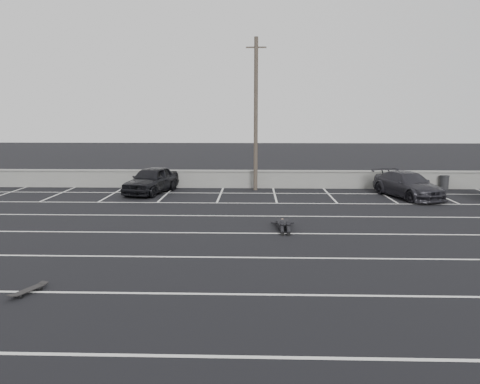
{
  "coord_description": "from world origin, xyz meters",
  "views": [
    {
      "loc": [
        -0.16,
        -13.86,
        4.33
      ],
      "look_at": [
        -0.76,
        6.34,
        1.0
      ],
      "focal_mm": 35.0,
      "sensor_mm": 36.0,
      "label": 1
    }
  ],
  "objects_px": {
    "trash_bin": "(444,182)",
    "skateboard": "(28,290)",
    "utility_pole": "(256,114)",
    "person": "(283,222)",
    "car_left": "(151,180)",
    "car_right": "(408,185)"
  },
  "relations": [
    {
      "from": "person",
      "to": "skateboard",
      "type": "distance_m",
      "value": 9.69
    },
    {
      "from": "car_right",
      "to": "utility_pole",
      "type": "xyz_separation_m",
      "value": [
        -8.07,
        2.32,
        3.7
      ]
    },
    {
      "from": "car_right",
      "to": "person",
      "type": "height_order",
      "value": "car_right"
    },
    {
      "from": "car_right",
      "to": "utility_pole",
      "type": "height_order",
      "value": "utility_pole"
    },
    {
      "from": "person",
      "to": "skateboard",
      "type": "xyz_separation_m",
      "value": [
        -6.68,
        -7.02,
        -0.16
      ]
    },
    {
      "from": "utility_pole",
      "to": "person",
      "type": "bearing_deg",
      "value": -83.5
    },
    {
      "from": "utility_pole",
      "to": "person",
      "type": "height_order",
      "value": "utility_pole"
    },
    {
      "from": "car_right",
      "to": "utility_pole",
      "type": "distance_m",
      "value": 9.18
    },
    {
      "from": "trash_bin",
      "to": "car_left",
      "type": "bearing_deg",
      "value": -174.27
    },
    {
      "from": "car_left",
      "to": "skateboard",
      "type": "xyz_separation_m",
      "value": [
        0.21,
        -15.0,
        -0.66
      ]
    },
    {
      "from": "car_left",
      "to": "utility_pole",
      "type": "xyz_separation_m",
      "value": [
        5.84,
        1.3,
        3.63
      ]
    },
    {
      "from": "car_left",
      "to": "utility_pole",
      "type": "relative_size",
      "value": 0.5
    },
    {
      "from": "car_left",
      "to": "car_right",
      "type": "height_order",
      "value": "car_left"
    },
    {
      "from": "person",
      "to": "skateboard",
      "type": "height_order",
      "value": "person"
    },
    {
      "from": "person",
      "to": "car_left",
      "type": "bearing_deg",
      "value": 130.08
    },
    {
      "from": "car_left",
      "to": "car_right",
      "type": "relative_size",
      "value": 0.93
    },
    {
      "from": "car_left",
      "to": "skateboard",
      "type": "bearing_deg",
      "value": -74.27
    },
    {
      "from": "car_left",
      "to": "skateboard",
      "type": "height_order",
      "value": "car_left"
    },
    {
      "from": "skateboard",
      "to": "utility_pole",
      "type": "bearing_deg",
      "value": 94.2
    },
    {
      "from": "trash_bin",
      "to": "skateboard",
      "type": "bearing_deg",
      "value": -135.0
    },
    {
      "from": "car_left",
      "to": "car_right",
      "type": "distance_m",
      "value": 13.95
    },
    {
      "from": "car_right",
      "to": "trash_bin",
      "type": "height_order",
      "value": "car_right"
    }
  ]
}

